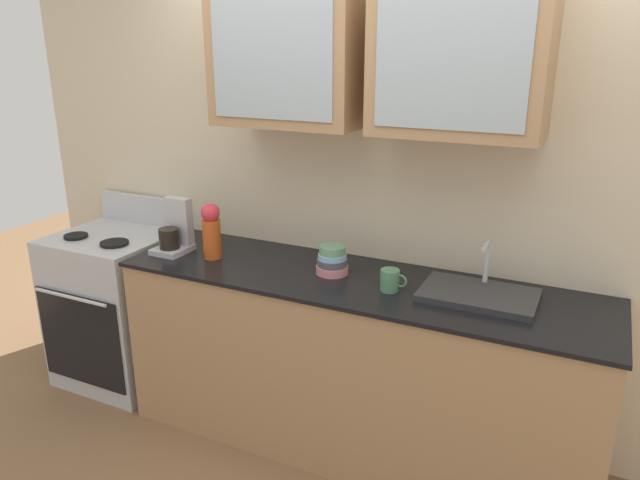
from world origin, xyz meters
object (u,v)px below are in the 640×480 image
cup_near_sink (390,280)px  coffee_maker (175,232)px  bowl_stack (332,261)px  vase (211,230)px  sink_faucet (479,294)px  stove_range (118,307)px

cup_near_sink → coffee_maker: bearing=179.4°
bowl_stack → vase: size_ratio=0.54×
bowl_stack → sink_faucet: bearing=1.3°
bowl_stack → coffee_maker: (-0.92, -0.07, 0.04)m
bowl_stack → vase: vase is taller
stove_range → vase: (0.78, -0.05, 0.62)m
coffee_maker → stove_range: bearing=175.6°
stove_range → sink_faucet: 2.22m
bowl_stack → cup_near_sink: bearing=-13.6°
sink_faucet → coffee_maker: 1.64m
coffee_maker → vase: bearing=-1.3°
vase → coffee_maker: bearing=178.7°
vase → cup_near_sink: (1.00, -0.01, -0.10)m
stove_range → coffee_maker: size_ratio=3.86×
bowl_stack → coffee_maker: coffee_maker is taller
vase → stove_range: bearing=176.6°
bowl_stack → cup_near_sink: 0.34m
stove_range → cup_near_sink: 1.85m
coffee_maker → cup_near_sink: bearing=-0.6°
vase → cup_near_sink: bearing=-0.5°
cup_near_sink → vase: bearing=179.5°
sink_faucet → coffee_maker: bearing=-177.1°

